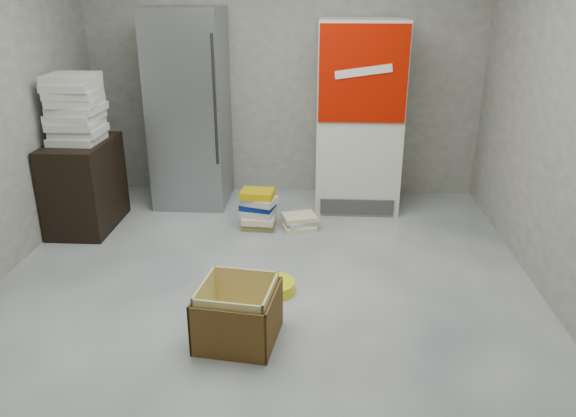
% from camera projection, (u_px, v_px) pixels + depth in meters
% --- Properties ---
extents(ground, '(5.00, 5.00, 0.00)m').
position_uv_depth(ground, '(259.00, 313.00, 3.81)').
color(ground, silver).
rests_on(ground, ground).
extents(room_shell, '(4.04, 5.04, 2.82)m').
position_uv_depth(room_shell, '(253.00, 37.00, 3.15)').
color(room_shell, '#A8A497').
rests_on(room_shell, ground).
extents(steel_fridge, '(0.70, 0.72, 1.90)m').
position_uv_depth(steel_fridge, '(190.00, 109.00, 5.49)').
color(steel_fridge, '#95989C').
rests_on(steel_fridge, ground).
extents(coke_cooler, '(0.80, 0.73, 1.80)m').
position_uv_depth(coke_cooler, '(359.00, 116.00, 5.41)').
color(coke_cooler, silver).
rests_on(coke_cooler, ground).
extents(wood_shelf, '(0.50, 0.80, 0.80)m').
position_uv_depth(wood_shelf, '(85.00, 185.00, 5.06)').
color(wood_shelf, black).
rests_on(wood_shelf, ground).
extents(supply_box_stack, '(0.44, 0.44, 0.58)m').
position_uv_depth(supply_box_stack, '(75.00, 109.00, 4.81)').
color(supply_box_stack, silver).
rests_on(supply_box_stack, wood_shelf).
extents(phonebook_stack_main, '(0.36, 0.31, 0.36)m').
position_uv_depth(phonebook_stack_main, '(258.00, 209.00, 5.10)').
color(phonebook_stack_main, olive).
rests_on(phonebook_stack_main, ground).
extents(phonebook_stack_side, '(0.37, 0.34, 0.13)m').
position_uv_depth(phonebook_stack_side, '(300.00, 222.00, 5.12)').
color(phonebook_stack_side, beige).
rests_on(phonebook_stack_side, ground).
extents(cardboard_box, '(0.53, 0.53, 0.38)m').
position_uv_depth(cardboard_box, '(238.00, 317.00, 3.47)').
color(cardboard_box, gold).
rests_on(cardboard_box, ground).
extents(bucket_lid, '(0.37, 0.37, 0.08)m').
position_uv_depth(bucket_lid, '(274.00, 287.00, 4.06)').
color(bucket_lid, yellow).
rests_on(bucket_lid, ground).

